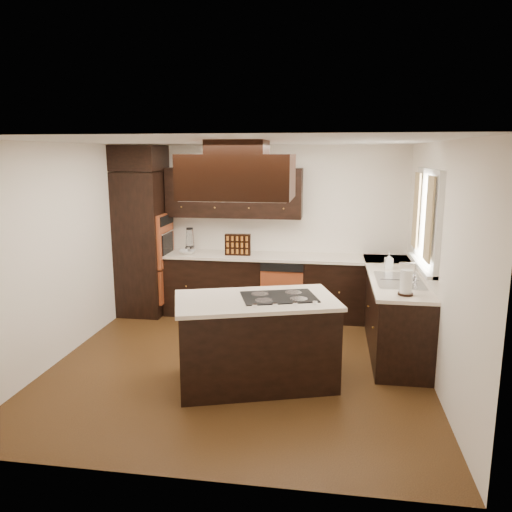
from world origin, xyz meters
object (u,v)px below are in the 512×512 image
oven_column (143,243)px  range_hood (238,176)px  spice_rack (238,245)px  island (256,343)px

oven_column → range_hood: (1.88, -2.25, 1.10)m
oven_column → range_hood: range_hood is taller
range_hood → spice_rack: bearing=100.9°
island → range_hood: bearing=-159.6°
spice_rack → island: bearing=-77.8°
island → spice_rack: spice_rack is taller
oven_column → spice_rack: (1.44, 0.02, 0.01)m
island → spice_rack: 2.33m
oven_column → spice_rack: oven_column is taller
oven_column → range_hood: 3.13m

